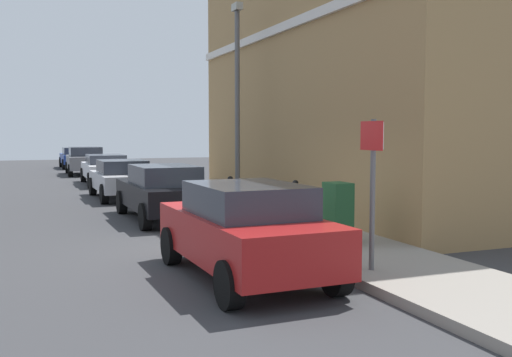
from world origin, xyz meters
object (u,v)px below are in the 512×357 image
Objects in this scene: car_black at (163,191)px; street_sign at (372,171)px; car_silver at (122,178)px; car_white at (106,168)px; bollard_far_kerb at (230,196)px; utility_cabinet at (338,215)px; bollard_near_cabinet at (295,201)px; car_grey at (86,160)px; car_red at (245,229)px; lamppost at (237,95)px; car_blue at (76,157)px.

car_black is 1.82× the size of street_sign.
car_silver is at bearing 98.11° from street_sign.
car_silver is at bearing 178.59° from car_white.
bollard_far_kerb is 0.45× the size of street_sign.
street_sign is at bearing -106.60° from utility_cabinet.
bollard_far_kerb is (1.56, -6.69, 0.01)m from car_silver.
car_silver is 8.70m from bollard_near_cabinet.
car_white is 1.12× the size of car_grey.
car_white is (0.20, 17.58, -0.08)m from car_red.
car_black is 0.73× the size of lamppost.
car_blue is 3.76× the size of bollard_near_cabinet.
lamppost is at bearing -169.56° from car_grey.
utility_cabinet is (2.43, -22.47, -0.10)m from car_grey.
lamppost reaches higher than car_silver.
bollard_near_cabinet is at bearing -163.92° from car_silver.
car_silver is (-0.02, 11.80, -0.08)m from car_red.
lamppost reaches higher than car_black.
utility_cabinet is 1.11× the size of bollard_far_kerb.
car_red reaches higher than bollard_far_kerb.
car_black is 4.02× the size of bollard_far_kerb.
car_black is 1.07× the size of car_blue.
car_white is 16.33m from utility_cabinet.
car_red is at bearing -149.92° from utility_cabinet.
car_black is 0.94× the size of car_white.
car_grey is at bearing 97.08° from bollard_near_cabinet.
car_white is 1.14× the size of car_blue.
car_grey is (-0.02, 23.87, 0.00)m from car_red.
car_grey is at bearing -0.79° from car_silver.
car_blue is 3.76× the size of bollard_far_kerb.
lamppost reaches higher than bollard_near_cabinet.
car_black reaches higher than bollard_near_cabinet.
street_sign is at bearing -87.78° from bollard_far_kerb.
street_sign is (1.57, -18.33, 0.97)m from car_white.
car_red is at bearing -179.91° from car_white.
utility_cabinet is at bearing -167.67° from car_silver.
lamppost is (0.19, 6.10, 2.62)m from utility_cabinet.
car_white is at bearing -1.12° from car_black.
lamppost reaches higher than street_sign.
bollard_near_cabinet is at bearing -174.71° from car_blue.
lamppost is (0.83, 8.25, 1.64)m from street_sign.
lamppost is at bearing 66.12° from bollard_far_kerb.
lamppost is (0.09, 4.03, 2.60)m from bollard_near_cabinet.
car_blue is at bearing 1.77° from car_white.
street_sign is at bearing -174.50° from car_grey.
street_sign reaches higher than car_white.
lamppost is (2.62, -4.30, 2.61)m from car_silver.
utility_cabinet is (2.41, 1.40, -0.09)m from car_red.
car_blue is 1.70× the size of street_sign.
car_white reaches higher than bollard_near_cabinet.
bollard_far_kerb is (1.55, 5.12, -0.07)m from car_red.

